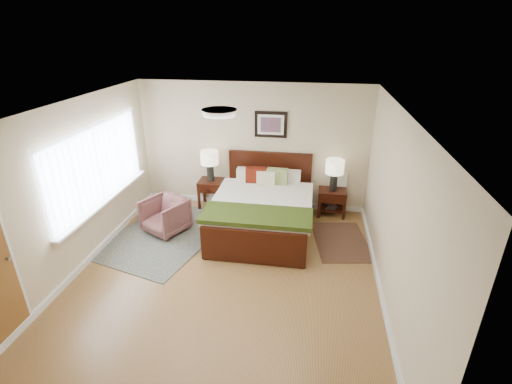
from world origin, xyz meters
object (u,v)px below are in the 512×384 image
bed (263,204)px  lamp_right (335,169)px  rug_persian (166,235)px  nightstand_left (211,186)px  nightstand_right (332,200)px  armchair (165,215)px  lamp_left (210,160)px

bed → lamp_right: bed is taller
rug_persian → bed: bearing=29.6°
nightstand_left → rug_persian: size_ratio=0.25×
bed → nightstand_left: (-1.18, 0.81, -0.08)m
nightstand_left → nightstand_right: bearing=0.2°
rug_persian → lamp_right: bearing=38.2°
nightstand_right → bed: bearing=-146.9°
nightstand_left → lamp_right: (2.43, 0.02, 0.51)m
nightstand_left → lamp_right: 2.48m
lamp_right → nightstand_left: bearing=-179.5°
lamp_right → rug_persian: (-2.95, -1.27, -0.96)m
rug_persian → nightstand_right: bearing=38.0°
nightstand_left → rug_persian: bearing=-112.6°
nightstand_right → armchair: size_ratio=0.77×
lamp_left → rug_persian: (-0.52, -1.27, -1.00)m
armchair → rug_persian: armchair is taller
bed → armchair: (-1.73, -0.30, -0.22)m
rug_persian → nightstand_left: bearing=82.4°
nightstand_left → lamp_right: bearing=0.5°
armchair → lamp_right: bearing=47.5°
lamp_left → lamp_right: (2.43, 0.00, -0.05)m
lamp_left → lamp_right: lamp_left is taller
bed → rug_persian: bearing=-165.4°
nightstand_left → nightstand_right: 2.44m
nightstand_right → rug_persian: (-2.95, -1.26, -0.32)m
lamp_left → rug_persian: bearing=-112.3°
bed → nightstand_right: size_ratio=4.02×
nightstand_right → lamp_left: (-2.43, 0.01, 0.68)m
nightstand_left → armchair: size_ratio=0.83×
nightstand_right → lamp_left: 2.53m
bed → nightstand_right: 1.51m
lamp_left → lamp_right: bearing=0.0°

